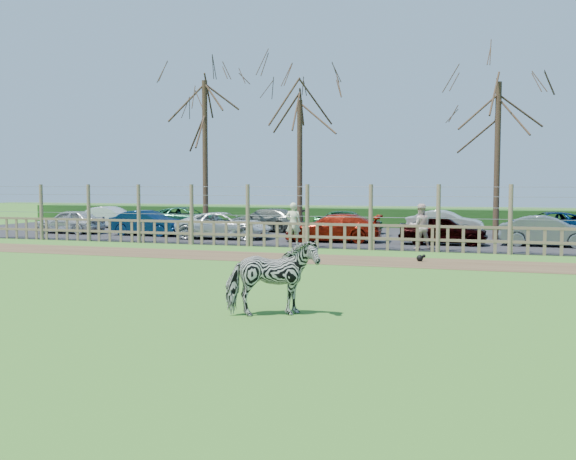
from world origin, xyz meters
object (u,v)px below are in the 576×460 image
(car_10, at_px, (348,221))
(visitor_a, at_px, (293,224))
(car_8, at_px, (186,218))
(car_2, at_px, (224,226))
(zebra, at_px, (272,278))
(crow, at_px, (420,258))
(car_0, at_px, (70,221))
(car_5, at_px, (548,231))
(car_9, at_px, (265,220))
(car_3, at_px, (333,228))
(visitor_b, at_px, (420,226))
(car_4, at_px, (443,230))
(tree_mid, at_px, (300,135))
(car_1, at_px, (148,223))
(car_11, at_px, (445,223))
(tree_right, at_px, (498,122))
(car_7, at_px, (112,217))
(car_12, at_px, (547,225))
(tree_left, at_px, (205,120))

(car_10, bearing_deg, visitor_a, 169.88)
(car_8, bearing_deg, car_2, -144.74)
(zebra, xyz_separation_m, crow, (1.67, 9.64, -0.61))
(zebra, bearing_deg, car_8, 2.45)
(car_0, bearing_deg, visitor_a, 80.02)
(car_5, relative_size, car_9, 0.88)
(crow, relative_size, car_3, 0.07)
(crow, height_order, car_5, car_5)
(visitor_b, distance_m, crow, 3.77)
(car_2, distance_m, car_3, 5.05)
(car_5, bearing_deg, car_4, 103.78)
(visitor_b, relative_size, car_9, 0.42)
(tree_mid, relative_size, crow, 23.38)
(zebra, bearing_deg, car_1, 8.52)
(zebra, relative_size, car_11, 0.47)
(tree_right, relative_size, car_2, 1.70)
(car_1, relative_size, car_7, 1.00)
(tree_right, distance_m, car_9, 12.53)
(car_4, relative_size, car_8, 0.82)
(visitor_b, bearing_deg, car_5, -166.29)
(car_1, bearing_deg, car_0, 92.47)
(car_10, height_order, car_12, same)
(tree_right, height_order, car_8, tree_right)
(visitor_a, xyz_separation_m, car_10, (0.75, 6.83, -0.26))
(zebra, bearing_deg, car_9, -8.02)
(car_0, distance_m, car_10, 14.03)
(zebra, height_order, car_3, zebra)
(car_0, distance_m, car_8, 6.28)
(tree_right, xyz_separation_m, car_0, (-20.42, -2.73, -4.60))
(car_5, distance_m, car_12, 4.50)
(car_5, height_order, car_7, same)
(zebra, bearing_deg, car_7, 11.29)
(tree_left, distance_m, car_0, 8.61)
(tree_left, distance_m, zebra, 20.31)
(car_4, height_order, car_8, same)
(car_2, height_order, car_4, same)
(tree_right, height_order, visitor_b, tree_right)
(visitor_b, bearing_deg, car_4, -124.07)
(visitor_a, height_order, car_11, visitor_a)
(tree_mid, distance_m, car_5, 11.96)
(car_12, bearing_deg, car_4, -46.57)
(zebra, xyz_separation_m, car_12, (6.23, 20.56, -0.08))
(tree_mid, height_order, car_1, tree_mid)
(car_9, bearing_deg, zebra, 26.84)
(car_5, distance_m, car_10, 10.04)
(zebra, xyz_separation_m, car_3, (-2.68, 15.42, -0.08))
(car_8, bearing_deg, car_4, -116.24)
(car_2, bearing_deg, car_9, -7.18)
(zebra, height_order, crow, zebra)
(car_1, relative_size, car_12, 0.84)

